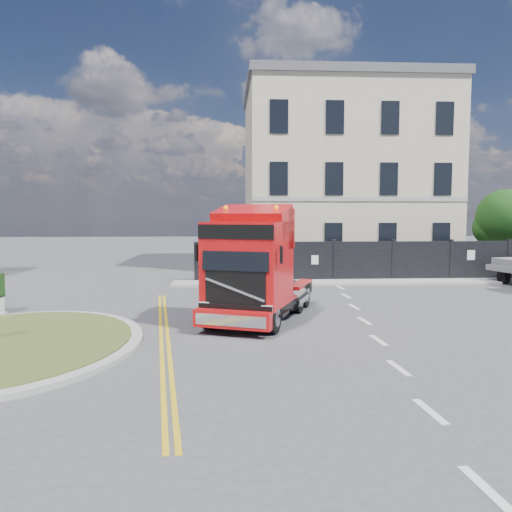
{
  "coord_description": "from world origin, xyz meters",
  "views": [
    {
      "loc": [
        -1.35,
        -15.68,
        3.36
      ],
      "look_at": [
        -0.28,
        2.94,
        1.8
      ],
      "focal_mm": 35.0,
      "sensor_mm": 36.0,
      "label": 1
    }
  ],
  "objects": [
    {
      "name": "truck",
      "position": [
        -0.53,
        -0.36,
        1.59
      ],
      "size": [
        4.15,
        6.31,
        3.54
      ],
      "rotation": [
        0.0,
        0.0,
        -0.36
      ],
      "color": "black",
      "rests_on": "ground"
    },
    {
      "name": "tree",
      "position": [
        14.38,
        12.1,
        3.05
      ],
      "size": [
        3.2,
        3.2,
        4.8
      ],
      "color": "#382619",
      "rests_on": "ground"
    },
    {
      "name": "hoarding_fence",
      "position": [
        6.55,
        9.0,
        1.0
      ],
      "size": [
        18.8,
        0.25,
        2.0
      ],
      "color": "black",
      "rests_on": "ground"
    },
    {
      "name": "georgian_building",
      "position": [
        6.0,
        16.5,
        5.77
      ],
      "size": [
        12.3,
        10.3,
        12.8
      ],
      "color": "beige",
      "rests_on": "ground"
    },
    {
      "name": "traffic_island",
      "position": [
        -7.0,
        -3.0,
        0.08
      ],
      "size": [
        6.8,
        6.8,
        0.17
      ],
      "color": "#989892",
      "rests_on": "ground"
    },
    {
      "name": "pavement_far",
      "position": [
        6.0,
        8.1,
        0.06
      ],
      "size": [
        20.0,
        1.6,
        0.12
      ],
      "primitive_type": "cube",
      "color": "#989892",
      "rests_on": "ground"
    },
    {
      "name": "ground",
      "position": [
        0.0,
        0.0,
        0.0
      ],
      "size": [
        120.0,
        120.0,
        0.0
      ],
      "primitive_type": "plane",
      "color": "#424244",
      "rests_on": "ground"
    }
  ]
}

